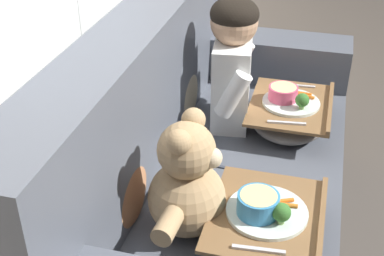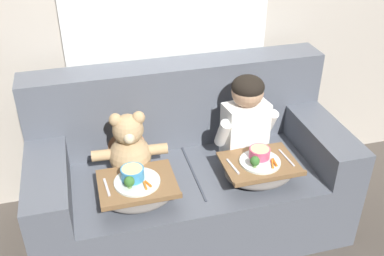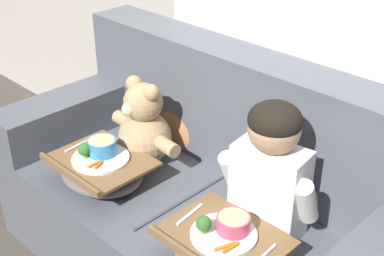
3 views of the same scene
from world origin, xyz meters
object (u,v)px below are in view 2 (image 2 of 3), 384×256
couch (188,174)px  child_figure (246,114)px  teddy_bear (130,149)px  throw_pillow_behind_teddy (125,131)px  throw_pillow_behind_child (233,116)px  lap_tray_child (259,169)px  lap_tray_teddy (137,189)px

couch → child_figure: 0.52m
couch → teddy_bear: couch is taller
throw_pillow_behind_teddy → child_figure: 0.73m
throw_pillow_behind_child → couch: bearing=-152.0°
couch → child_figure: bearing=-4.9°
lap_tray_child → couch: bearing=141.6°
child_figure → lap_tray_child: size_ratio=1.29×
throw_pillow_behind_child → child_figure: (0.00, -0.21, 0.13)m
throw_pillow_behind_child → throw_pillow_behind_teddy: size_ratio=0.99×
throw_pillow_behind_child → lap_tray_child: 0.46m
throw_pillow_behind_child → lap_tray_child: bearing=-90.0°
lap_tray_child → throw_pillow_behind_child: bearing=90.0°
teddy_bear → child_figure: bearing=0.4°
child_figure → lap_tray_child: (-0.00, -0.24, -0.22)m
throw_pillow_behind_teddy → lap_tray_teddy: size_ratio=0.84×
couch → child_figure: same height
lap_tray_teddy → teddy_bear: bearing=89.7°
lap_tray_teddy → couch: bearing=38.3°
throw_pillow_behind_child → lap_tray_teddy: bearing=-146.5°
throw_pillow_behind_teddy → lap_tray_teddy: 0.46m
child_figure → lap_tray_teddy: child_figure is taller
lap_tray_teddy → throw_pillow_behind_child: bearing=33.5°
throw_pillow_behind_child → throw_pillow_behind_teddy: bearing=180.0°
couch → throw_pillow_behind_teddy: size_ratio=5.33×
couch → throw_pillow_behind_child: couch is taller
throw_pillow_behind_teddy → child_figure: child_figure is taller
throw_pillow_behind_teddy → teddy_bear: (-0.00, -0.22, 0.01)m
throw_pillow_behind_child → lap_tray_teddy: throw_pillow_behind_child is taller
couch → throw_pillow_behind_teddy: 0.46m
throw_pillow_behind_child → child_figure: bearing=-90.0°
teddy_bear → lap_tray_child: size_ratio=1.05×
throw_pillow_behind_child → throw_pillow_behind_teddy: (-0.68, 0.00, 0.00)m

